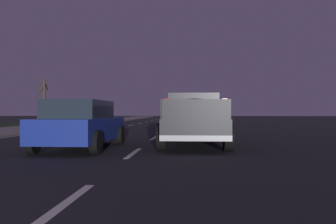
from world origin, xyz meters
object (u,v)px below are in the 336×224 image
(sedan_silver, at_px, (78,118))
(bare_tree_far, at_px, (44,99))
(sedan_tan, at_px, (195,119))
(sedan_blue, at_px, (81,124))
(pickup_truck, at_px, (194,117))

(sedan_silver, xyz_separation_m, bare_tree_far, (13.50, 8.25, 1.72))
(bare_tree_far, bearing_deg, sedan_tan, -135.15)
(sedan_silver, bearing_deg, sedan_blue, -160.91)
(sedan_tan, distance_m, sedan_blue, 9.00)
(sedan_tan, height_order, sedan_blue, same)
(bare_tree_far, bearing_deg, sedan_silver, -148.59)
(sedan_blue, bearing_deg, sedan_silver, 19.09)
(pickup_truck, bearing_deg, bare_tree_far, 34.58)
(sedan_tan, height_order, bare_tree_far, bare_tree_far)
(sedan_tan, relative_size, sedan_blue, 1.00)
(pickup_truck, relative_size, bare_tree_far, 1.14)
(sedan_tan, bearing_deg, pickup_truck, 178.66)
(sedan_tan, height_order, sedan_silver, same)
(sedan_tan, xyz_separation_m, sedan_blue, (-8.18, 3.76, 0.00))
(sedan_silver, distance_m, bare_tree_far, 15.92)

